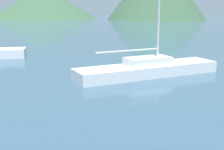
# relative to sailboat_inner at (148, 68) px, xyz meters

# --- Properties ---
(sailboat_inner) EXTENTS (8.83, 5.08, 10.95)m
(sailboat_inner) POSITION_rel_sailboat_inner_xyz_m (0.00, 0.00, 0.00)
(sailboat_inner) COLOR silver
(sailboat_inner) RESTS_ON ground_plane
(hill_west) EXTENTS (31.84, 31.84, 9.23)m
(hill_west) POSITION_rel_sailboat_inner_xyz_m (-17.39, 78.16, 4.16)
(hill_west) COLOR #38563D
(hill_west) RESTS_ON ground_plane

